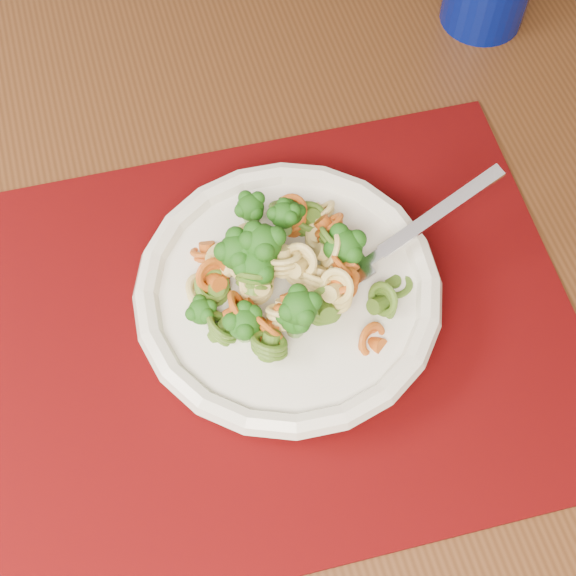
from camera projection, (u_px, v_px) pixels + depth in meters
name	position (u px, v px, depth m)	size (l,w,h in m)	color
dining_table	(234.00, 256.00, 0.80)	(1.32, 0.90, 0.72)	#502D16
placemat	(275.00, 331.00, 0.64)	(0.48, 0.37, 0.00)	#4C0503
pasta_bowl	(288.00, 295.00, 0.62)	(0.24, 0.24, 0.05)	white
pasta_broccoli_heap	(288.00, 284.00, 0.61)	(0.20, 0.20, 0.06)	#D8C66A
fork	(355.00, 271.00, 0.62)	(0.19, 0.02, 0.01)	silver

